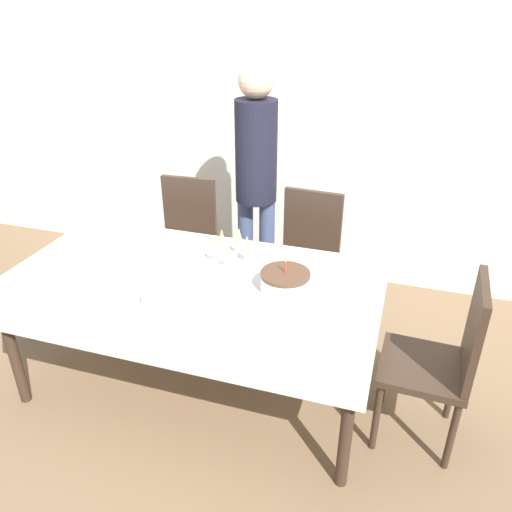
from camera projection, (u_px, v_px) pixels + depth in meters
The scene contains 14 objects.
ground_plane at pixel (201, 383), 3.05m from camera, with size 12.00×12.00×0.00m, color brown.
wall_back at pixel (276, 107), 3.78m from camera, with size 8.00×0.05×2.70m.
dining_table at pixel (195, 292), 2.74m from camera, with size 2.00×1.02×0.76m.
dining_chair_far_left at pixel (186, 239), 3.62m from camera, with size 0.44×0.44×0.97m.
dining_chair_far_right at pixel (307, 257), 3.38m from camera, with size 0.45×0.45×0.97m.
dining_chair_right_end at pixel (443, 357), 2.44m from camera, with size 0.44×0.44×0.97m.
birthday_cake at pixel (285, 281), 2.55m from camera, with size 0.25×0.25×0.18m.
champagne_tray at pixel (230, 250), 2.79m from camera, with size 0.30×0.30×0.18m.
plate_stack_main at pixel (169, 297), 2.47m from camera, with size 0.27×0.27×0.04m.
cake_knife at pixel (298, 315), 2.37m from camera, with size 0.30×0.04×0.00m.
fork_pile at pixel (93, 274), 2.70m from camera, with size 0.17×0.06×0.02m.
napkin_pile at pixel (112, 264), 2.81m from camera, with size 0.15×0.15×0.01m.
person_standing at pixel (256, 169), 3.34m from camera, with size 0.28×0.28×1.76m.
gift_bag at pixel (41, 309), 3.50m from camera, with size 0.22×0.13×0.31m.
Camera 1 is at (1.03, -2.12, 2.11)m, focal length 35.00 mm.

